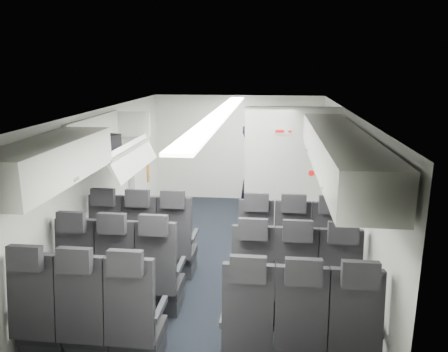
% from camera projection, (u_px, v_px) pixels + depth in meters
% --- Properties ---
extents(cabin_shell, '(3.41, 6.01, 2.16)m').
position_uv_depth(cabin_shell, '(221.00, 185.00, 6.06)').
color(cabin_shell, black).
rests_on(cabin_shell, ground).
extents(seat_row_front, '(3.33, 0.56, 1.24)m').
position_uv_depth(seat_row_front, '(216.00, 249.00, 5.72)').
color(seat_row_front, '#262529').
rests_on(seat_row_front, cabin_shell).
extents(seat_row_mid, '(3.33, 0.56, 1.24)m').
position_uv_depth(seat_row_mid, '(206.00, 281.00, 4.86)').
color(seat_row_mid, '#262529').
rests_on(seat_row_mid, cabin_shell).
extents(seat_row_rear, '(3.33, 0.56, 1.24)m').
position_uv_depth(seat_row_rear, '(191.00, 329.00, 3.99)').
color(seat_row_rear, '#262529').
rests_on(seat_row_rear, cabin_shell).
extents(overhead_bin_left_rear, '(0.53, 1.80, 0.40)m').
position_uv_depth(overhead_bin_left_rear, '(48.00, 162.00, 4.10)').
color(overhead_bin_left_rear, silver).
rests_on(overhead_bin_left_rear, cabin_shell).
extents(overhead_bin_left_front_open, '(0.64, 1.70, 0.72)m').
position_uv_depth(overhead_bin_left_front_open, '(111.00, 143.00, 5.82)').
color(overhead_bin_left_front_open, '#9E9E93').
rests_on(overhead_bin_left_front_open, cabin_shell).
extents(overhead_bin_right_rear, '(0.53, 1.80, 0.40)m').
position_uv_depth(overhead_bin_right_rear, '(353.00, 170.00, 3.80)').
color(overhead_bin_right_rear, silver).
rests_on(overhead_bin_right_rear, cabin_shell).
extents(overhead_bin_right_front, '(0.53, 1.70, 0.40)m').
position_uv_depth(overhead_bin_right_front, '(329.00, 137.00, 5.49)').
color(overhead_bin_right_front, silver).
rests_on(overhead_bin_right_front, cabin_shell).
extents(bulkhead_partition, '(1.40, 0.15, 2.13)m').
position_uv_depth(bulkhead_partition, '(290.00, 176.00, 6.74)').
color(bulkhead_partition, white).
rests_on(bulkhead_partition, cabin_shell).
extents(galley_unit, '(0.85, 0.52, 1.90)m').
position_uv_depth(galley_unit, '(285.00, 158.00, 8.62)').
color(galley_unit, '#939399').
rests_on(galley_unit, cabin_shell).
extents(boarding_door, '(0.12, 1.27, 1.86)m').
position_uv_depth(boarding_door, '(140.00, 168.00, 7.77)').
color(boarding_door, silver).
rests_on(boarding_door, cabin_shell).
extents(flight_attendant, '(0.43, 0.65, 1.78)m').
position_uv_depth(flight_attendant, '(254.00, 174.00, 7.62)').
color(flight_attendant, black).
rests_on(flight_attendant, ground).
extents(carry_on_bag, '(0.43, 0.35, 0.22)m').
position_uv_depth(carry_on_bag, '(104.00, 143.00, 5.55)').
color(carry_on_bag, black).
rests_on(carry_on_bag, overhead_bin_left_front_open).
extents(papers, '(0.21, 0.07, 0.15)m').
position_uv_depth(papers, '(265.00, 164.00, 7.50)').
color(papers, white).
rests_on(papers, flight_attendant).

